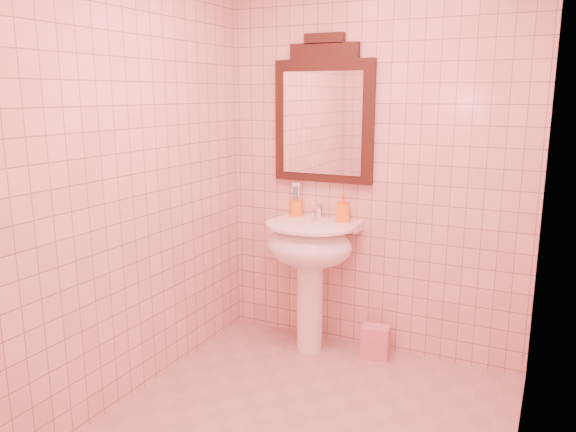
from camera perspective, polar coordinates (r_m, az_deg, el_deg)
The scene contains 8 objects.
floor at distance 3.06m, azimuth 1.18°, elevation -20.95°, with size 2.20×2.20×0.00m, color tan.
back_wall at distance 3.61m, azimuth 8.63°, elevation 5.41°, with size 2.00×0.02×2.50m, color beige.
pedestal_sink at distance 3.63m, azimuth 2.22°, elevation -3.90°, with size 0.58×0.58×0.86m.
faucet at distance 3.69m, azimuth 3.11°, elevation 0.49°, with size 0.04×0.16×0.11m.
mirror at distance 3.67m, azimuth 3.62°, elevation 10.21°, with size 0.67×0.06×0.94m.
toothbrush_cup at distance 3.80m, azimuth 0.85°, elevation 0.86°, with size 0.09×0.09×0.20m.
soap_dispenser at distance 3.64m, azimuth 5.58°, elevation 0.81°, with size 0.08×0.08×0.18m, color orange.
towel at distance 3.76m, azimuth 8.86°, elevation -12.52°, with size 0.17×0.12×0.21m, color #CF7A84.
Camera 1 is at (1.06, -2.32, 1.68)m, focal length 35.00 mm.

